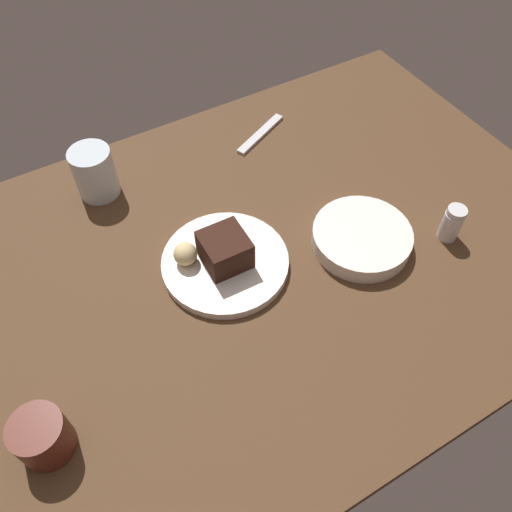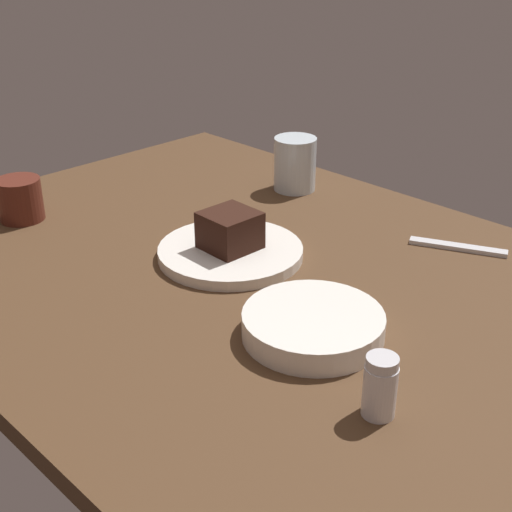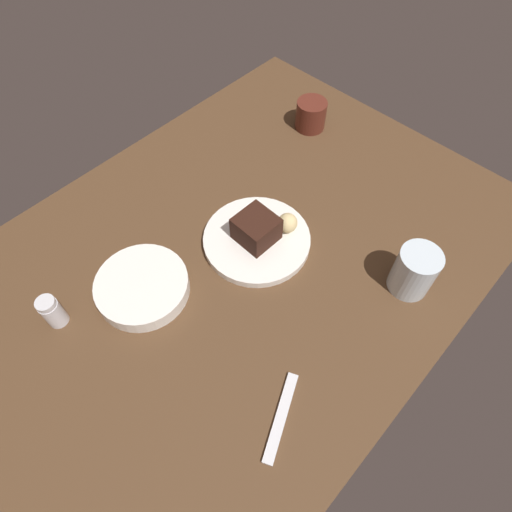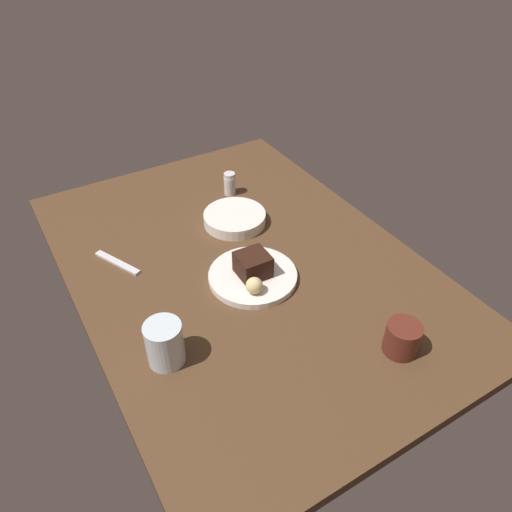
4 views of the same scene
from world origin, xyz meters
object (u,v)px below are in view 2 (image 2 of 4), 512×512
at_px(chocolate_cake_slice, 230,230).
at_px(salt_shaker, 380,387).
at_px(side_bowl, 313,325).
at_px(dessert_spoon, 458,247).
at_px(dessert_plate, 231,252).
at_px(bread_roll, 219,218).
at_px(water_glass, 295,164).
at_px(coffee_cup, 20,199).

height_order(chocolate_cake_slice, salt_shaker, chocolate_cake_slice).
height_order(chocolate_cake_slice, side_bowl, chocolate_cake_slice).
xyz_separation_m(salt_shaker, dessert_spoon, (-0.15, 0.42, -0.03)).
relative_size(dessert_plate, dessert_spoon, 1.48).
xyz_separation_m(chocolate_cake_slice, dessert_spoon, (0.23, 0.27, -0.04)).
distance_m(bread_roll, water_glass, 0.26).
height_order(dessert_plate, bread_roll, bread_roll).
xyz_separation_m(bread_roll, side_bowl, (0.30, -0.11, -0.02)).
height_order(water_glass, side_bowl, water_glass).
xyz_separation_m(dessert_plate, chocolate_cake_slice, (0.00, -0.00, 0.04)).
distance_m(chocolate_cake_slice, water_glass, 0.31).
bearing_deg(water_glass, dessert_plate, -65.84).
bearing_deg(salt_shaker, bread_roll, 158.55).
bearing_deg(salt_shaker, side_bowl, 156.37).
height_order(dessert_plate, dessert_spoon, dessert_plate).
bearing_deg(salt_shaker, dessert_plate, 159.51).
relative_size(dessert_plate, water_glass, 2.22).
distance_m(chocolate_cake_slice, salt_shaker, 0.41).
relative_size(chocolate_cake_slice, side_bowl, 0.43).
bearing_deg(coffee_cup, dessert_spoon, 35.89).
bearing_deg(dessert_plate, salt_shaker, -20.49).
bearing_deg(side_bowl, water_glass, 135.01).
height_order(dessert_plate, coffee_cup, coffee_cup).
distance_m(water_glass, dessert_spoon, 0.36).
bearing_deg(bread_roll, dessert_spoon, 39.86).
relative_size(salt_shaker, coffee_cup, 0.95).
xyz_separation_m(chocolate_cake_slice, bread_roll, (-0.06, 0.03, -0.01)).
distance_m(salt_shaker, side_bowl, 0.16).
bearing_deg(side_bowl, bread_roll, 159.67).
relative_size(chocolate_cake_slice, dessert_spoon, 0.51).
bearing_deg(coffee_cup, chocolate_cake_slice, 23.05).
distance_m(dessert_plate, side_bowl, 0.25).
bearing_deg(dessert_spoon, coffee_cup, 10.93).
bearing_deg(bread_roll, chocolate_cake_slice, -27.78).
relative_size(dessert_plate, side_bowl, 1.25).
xyz_separation_m(dessert_plate, salt_shaker, (0.38, -0.14, 0.03)).
xyz_separation_m(chocolate_cake_slice, water_glass, (-0.13, 0.29, 0.00)).
distance_m(dessert_plate, coffee_cup, 0.39).
bearing_deg(dessert_plate, chocolate_cake_slice, -54.78).
distance_m(water_glass, side_bowl, 0.52).
distance_m(chocolate_cake_slice, bread_roll, 0.07).
xyz_separation_m(dessert_plate, side_bowl, (0.24, -0.08, 0.01)).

